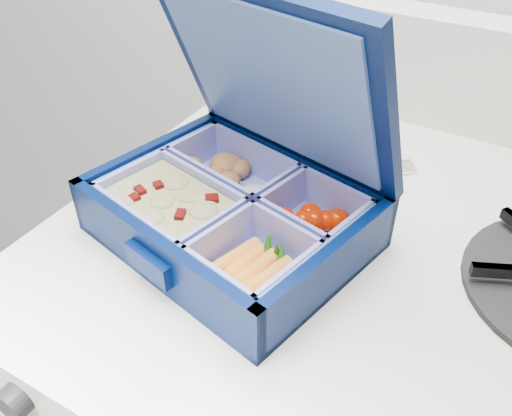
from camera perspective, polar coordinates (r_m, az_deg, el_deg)
The scene contains 3 objects.
bento_box at distance 0.52m, azimuth -2.61°, elevation -0.60°, with size 0.24×0.19×0.06m, color #010F3A, non-canonical shape.
burner_grate_rear at distance 0.72m, azimuth 1.83°, elevation 9.89°, with size 0.17×0.17×0.02m, color black.
fork at distance 0.62m, azimuth 8.29°, elevation 3.40°, with size 0.02×0.17×0.01m, color silver, non-canonical shape.
Camera 1 is at (-0.02, 1.28, 1.23)m, focal length 38.00 mm.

